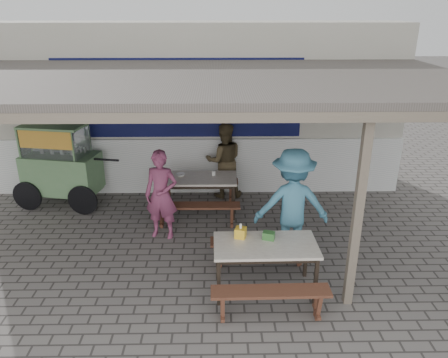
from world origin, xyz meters
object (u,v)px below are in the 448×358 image
table_left (198,181)px  condiment_bowl (180,175)px  bench_right_street (270,297)px  patron_wall_side (224,161)px  bench_left_wall (199,185)px  table_right (265,249)px  bench_left_street (196,210)px  bench_right_wall (260,246)px  vendor_cart (60,162)px  condiment_jar (214,173)px  patron_right_table (292,205)px  patron_street_side (161,195)px  donation_box (269,236)px  tissue_box (241,233)px

table_left → condiment_bowl: 0.36m
bench_right_street → patron_wall_side: 4.04m
bench_left_wall → table_right: table_right is taller
bench_left_street → bench_right_wall: (1.03, -1.30, -0.00)m
bench_left_wall → vendor_cart: 2.82m
bench_left_street → patron_wall_side: patron_wall_side is taller
condiment_jar → condiment_bowl: condiment_jar is taller
patron_right_table → bench_right_street: bearing=72.5°
patron_street_side → patron_wall_side: size_ratio=0.99×
bench_left_wall → bench_right_street: (1.04, -3.74, -0.00)m
bench_right_street → bench_right_wall: 1.27m
bench_right_street → patron_street_side: patron_street_side is taller
bench_left_wall → bench_right_wall: same height
bench_right_street → patron_street_side: bearing=125.2°
table_left → table_right: size_ratio=1.04×
donation_box → table_right: bearing=-112.5°
patron_wall_side → condiment_bowl: size_ratio=9.09×
condiment_bowl → vendor_cart: bearing=171.0°
vendor_cart → table_left: bearing=1.0°
bench_right_street → donation_box: size_ratio=9.23×
bench_left_street → condiment_jar: size_ratio=18.79×
bench_left_wall → patron_wall_side: 0.73m
bench_left_street → vendor_cart: size_ratio=0.74×
vendor_cart → bench_left_street: bearing=-10.3°
donation_box → condiment_jar: donation_box is taller
condiment_jar → bench_left_street: bearing=-114.0°
bench_left_street → tissue_box: size_ratio=10.81×
patron_street_side → table_left: bearing=68.8°
table_left → patron_wall_side: size_ratio=0.94×
bench_left_wall → patron_street_side: bearing=-110.9°
patron_wall_side → bench_right_street: bearing=92.0°
vendor_cart → condiment_jar: vendor_cart is taller
condiment_jar → patron_street_side: bearing=-131.0°
table_right → patron_wall_side: size_ratio=0.90×
bench_left_street → bench_right_wall: same height
table_right → patron_right_table: bearing=60.5°
table_left → bench_right_street: bearing=-71.0°
table_left → table_right: (1.04, -2.52, -0.00)m
patron_street_side → bench_right_street: bearing=-42.4°
bench_left_wall → donation_box: donation_box is taller
donation_box → condiment_bowl: donation_box is taller
patron_right_table → tissue_box: 1.12m
bench_left_wall → patron_right_table: patron_right_table is taller
table_right → bench_left_wall: bearing=107.5°
table_right → condiment_jar: bearing=104.7°
tissue_box → patron_wall_side: bearing=93.2°
bench_right_wall → table_right: bearing=-90.0°
tissue_box → donation_box: tissue_box is taller
table_right → condiment_jar: condiment_jar is taller
bench_right_street → donation_box: donation_box is taller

